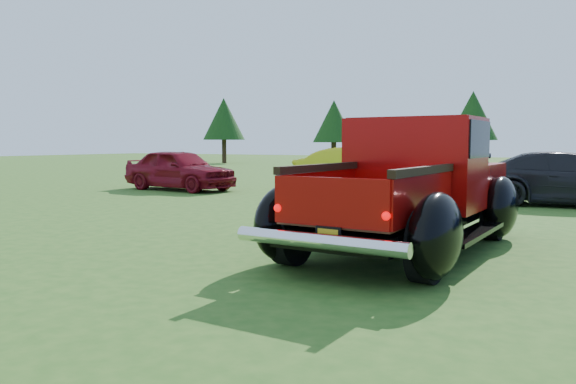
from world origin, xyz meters
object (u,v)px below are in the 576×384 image
at_px(show_car_grey, 572,179).
at_px(tree_far_west, 224,119).
at_px(pickup_truck, 415,186).
at_px(show_car_red, 179,169).
at_px(tree_west, 334,121).
at_px(show_car_yellow, 362,170).
at_px(tree_mid_left, 473,116).

bearing_deg(show_car_grey, tree_far_west, 47.68).
xyz_separation_m(pickup_truck, show_car_red, (-10.01, 6.57, -0.24)).
distance_m(tree_far_west, tree_west, 10.06).
xyz_separation_m(tree_west, show_car_yellow, (9.21, -18.67, -2.38)).
bearing_deg(show_car_grey, pickup_truck, 162.50).
xyz_separation_m(tree_far_west, show_car_red, (13.50, -22.06, -2.81)).
relative_size(tree_far_west, show_car_red, 1.25).
xyz_separation_m(pickup_truck, show_car_grey, (1.99, 7.48, -0.26)).
distance_m(tree_far_west, show_car_grey, 33.25).
xyz_separation_m(tree_far_west, show_car_yellow, (19.21, -19.67, -2.79)).
relative_size(tree_far_west, show_car_grey, 1.09).
distance_m(show_car_red, show_car_yellow, 6.19).
distance_m(tree_west, pickup_truck, 30.84).
bearing_deg(pickup_truck, show_car_yellow, 119.42).
xyz_separation_m(tree_west, show_car_grey, (15.50, -20.15, -2.42)).
relative_size(tree_far_west, show_car_yellow, 1.17).
bearing_deg(tree_far_west, show_car_red, -58.54).
bearing_deg(show_car_red, tree_far_west, 37.90).
relative_size(pickup_truck, show_car_red, 1.32).
bearing_deg(tree_far_west, tree_west, -5.71).
distance_m(show_car_red, show_car_grey, 12.03).
distance_m(tree_mid_left, show_car_red, 23.86).
xyz_separation_m(tree_west, show_car_red, (3.50, -21.06, -2.40)).
relative_size(tree_west, pickup_truck, 0.83).
relative_size(pickup_truck, show_car_yellow, 1.24).
height_order(pickup_truck, show_car_grey, pickup_truck).
xyz_separation_m(tree_mid_left, show_car_grey, (6.50, -22.15, -2.69)).
bearing_deg(show_car_grey, tree_west, 34.92).
distance_m(tree_mid_left, show_car_yellow, 20.84).
bearing_deg(tree_far_west, show_car_grey, -39.68).
height_order(tree_mid_left, pickup_truck, tree_mid_left).
xyz_separation_m(tree_far_west, show_car_grey, (25.50, -21.15, -2.83)).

